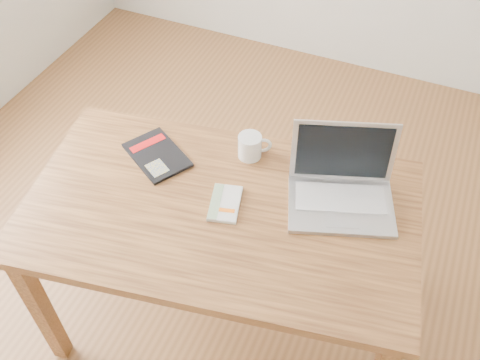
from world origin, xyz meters
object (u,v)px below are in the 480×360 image
at_px(desk, 221,223).
at_px(coffee_mug, 251,146).
at_px(white_guidebook, 225,203).
at_px(black_guidebook, 157,155).
at_px(laptop, 342,186).

bearing_deg(desk, coffee_mug, 80.32).
distance_m(white_guidebook, coffee_mug, 0.26).
bearing_deg(coffee_mug, desk, -118.85).
bearing_deg(black_guidebook, laptop, -52.79).
bearing_deg(laptop, coffee_mug, 150.57).
height_order(desk, black_guidebook, black_guidebook).
relative_size(desk, black_guidebook, 4.88).
bearing_deg(coffee_mug, white_guidebook, -116.30).
xyz_separation_m(white_guidebook, coffee_mug, (-0.01, 0.26, 0.04)).
bearing_deg(laptop, white_guidebook, -170.65).
xyz_separation_m(black_guidebook, laptop, (0.69, 0.08, 0.05)).
distance_m(desk, black_guidebook, 0.36).
distance_m(white_guidebook, laptop, 0.41).
distance_m(black_guidebook, laptop, 0.70).
relative_size(white_guidebook, coffee_mug, 1.55).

